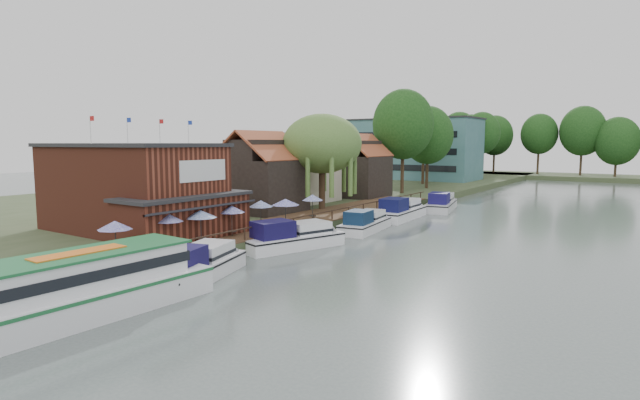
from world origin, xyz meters
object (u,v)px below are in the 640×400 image
Objects in this scene: umbrella_4 at (261,214)px; umbrella_5 at (286,212)px; cottage_b at (295,167)px; cottage_c at (358,165)px; hotel_block at (414,149)px; swan at (91,314)px; cruiser_4 at (441,201)px; umbrella_3 at (232,221)px; cruiser_2 at (365,220)px; cruiser_0 at (197,261)px; umbrella_0 at (116,240)px; umbrella_1 at (169,231)px; tour_boat at (65,287)px; cruiser_3 at (401,208)px; willow at (322,162)px; cottage_a at (260,172)px; pub at (146,188)px; cruiser_1 at (293,234)px; umbrella_6 at (312,207)px; umbrella_2 at (201,226)px.

umbrella_5 is (1.01, 2.07, 0.00)m from umbrella_4.
cottage_c is (4.00, 9.00, 0.00)m from cottage_b.
swan is at bearing -76.44° from hotel_block.
umbrella_3 is at bearing -111.40° from cruiser_4.
swan is at bearing -73.11° from umbrella_4.
cruiser_2 is (4.94, 9.19, -1.21)m from umbrella_4.
umbrella_5 is at bearing -73.80° from cottage_c.
umbrella_3 is 0.25× the size of cruiser_0.
umbrella_0 and umbrella_3 have the same top height.
hotel_block is 10.69× the size of umbrella_1.
cottage_b is at bearing 114.27° from tour_boat.
umbrella_1 is 0.16× the size of tour_boat.
cruiser_3 is at bearing -67.96° from hotel_block.
cruiser_3 is at bearing 32.42° from willow.
cruiser_0 is (15.05, -29.78, -4.09)m from cottage_b.
swan is (1.31, -36.91, -1.01)m from cruiser_3.
cruiser_0 is at bearing -92.84° from cruiser_3.
cottage_c reaches higher than umbrella_3.
cottage_a is at bearing -136.53° from cruiser_4.
cottage_b is at bearing 146.31° from willow.
umbrella_4 is 10.50m from cruiser_2.
cruiser_0 is (11.05, -4.78, -3.49)m from pub.
tour_boat is at bearing -73.52° from umbrella_3.
umbrella_0 reaches higher than cruiser_3.
tour_boat is (5.09, -19.61, -0.70)m from umbrella_4.
umbrella_1 reaches higher than cruiser_1.
umbrella_5 is at bearing 154.44° from cruiser_1.
umbrella_3 is 0.26× the size of cruiser_2.
pub is 2.04× the size of cruiser_4.
cruiser_1 is (11.40, -9.31, -4.07)m from cottage_a.
cottage_b is 18.68m from cruiser_4.
cruiser_1 is 1.00× the size of cruiser_4.
umbrella_1 is 11.21m from tour_boat.
cruiser_2 is at bearing 3.33° from cottage_a.
cruiser_1 is 18.93m from cruiser_3.
cottage_a is 3.62× the size of umbrella_0.
pub is at bearing 131.76° from umbrella_0.
willow is at bearing 117.60° from umbrella_6.
hotel_block is 85.96m from swan.
hotel_block is 42.57m from cruiser_4.
umbrella_0 is 0.24× the size of cruiser_1.
cottage_a is at bearing 142.64° from umbrella_5.
pub is 2.05× the size of cruiser_1.
umbrella_5 is (7.38, 8.60, -2.36)m from pub.
umbrella_0 is at bearing -90.52° from umbrella_4.
swan is (4.71, -20.89, -2.07)m from umbrella_5.
hotel_block is 1.75× the size of tour_boat.
cottage_c reaches higher than cruiser_1.
swan is (20.08, -83.29, -6.93)m from hotel_block.
umbrella_3 is (-0.03, 3.19, 0.00)m from umbrella_2.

